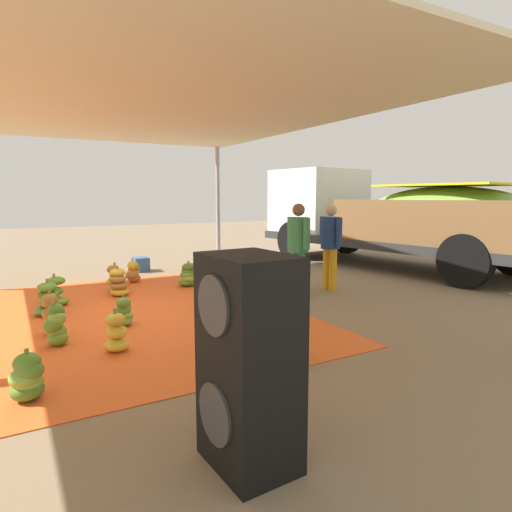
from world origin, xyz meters
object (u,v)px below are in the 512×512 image
Objects in this scene: worker_1 at (298,243)px; banana_bunch_5 at (116,334)px; banana_bunch_1 at (188,275)px; banana_bunch_3 at (56,326)px; banana_bunch_10 at (119,283)px; worker_0 at (330,240)px; banana_bunch_8 at (48,300)px; crate_0 at (141,264)px; banana_bunch_2 at (247,309)px; banana_bunch_13 at (124,312)px; banana_bunch_14 at (243,329)px; banana_bunch_0 at (282,337)px; cargo_truck_main at (386,215)px; banana_bunch_11 at (56,292)px; banana_bunch_12 at (52,315)px; speaker_stack at (249,362)px; banana_bunch_9 at (133,272)px; banana_bunch_4 at (27,378)px; banana_bunch_6 at (115,279)px.

banana_bunch_5 is at bearing -69.64° from worker_1.
banana_bunch_3 reaches higher than banana_bunch_1.
banana_bunch_10 reaches higher than banana_bunch_3.
banana_bunch_1 is 2.68m from worker_0.
banana_bunch_8 is 3.71m from crate_0.
banana_bunch_13 is at bearing -115.22° from banana_bunch_2.
worker_0 is 4.43m from crate_0.
banana_bunch_3 is 1.07× the size of banana_bunch_5.
worker_0 reaches higher than banana_bunch_13.
banana_bunch_14 is 0.31× the size of worker_1.
banana_bunch_10 reaches higher than banana_bunch_0.
banana_bunch_2 is 0.29× the size of worker_1.
cargo_truck_main is at bearing 92.41° from banana_bunch_10.
banana_bunch_3 reaches higher than banana_bunch_14.
banana_bunch_12 is (1.53, -0.17, 0.03)m from banana_bunch_11.
cargo_truck_main is at bearing 107.87° from banana_bunch_3.
crate_0 is (-6.01, 0.13, -0.05)m from banana_bunch_0.
banana_bunch_13 is (1.77, -0.32, -0.04)m from banana_bunch_10.
banana_bunch_2 is 0.92m from banana_bunch_14.
banana_bunch_11 is 1.19× the size of banana_bunch_13.
banana_bunch_2 is at bearing 148.62° from banana_bunch_14.
speaker_stack is (3.63, -2.91, -0.24)m from worker_1.
banana_bunch_8 is 1.25× the size of banana_bunch_13.
banana_bunch_0 is 4.74m from banana_bunch_9.
banana_bunch_0 is at bearing 33.83° from banana_bunch_8.
banana_bunch_11 is at bearing -38.38° from crate_0.
worker_0 is 3.98× the size of crate_0.
worker_0 is 0.86m from worker_1.
banana_bunch_13 is at bearing 115.38° from banana_bunch_3.
banana_bunch_14 is (1.54, 1.79, -0.03)m from banana_bunch_12.
banana_bunch_2 reaches higher than banana_bunch_13.
banana_bunch_3 is 1.05× the size of banana_bunch_14.
banana_bunch_0 is 0.91× the size of banana_bunch_8.
banana_bunch_0 is at bearing -12.06° from banana_bunch_2.
banana_bunch_4 is 1.12× the size of crate_0.
crate_0 is (-1.96, 0.97, -0.07)m from banana_bunch_6.
worker_1 is at bearing 93.03° from banana_bunch_12.
worker_1 is 4.66m from speaker_stack.
banana_bunch_2 is 0.88× the size of banana_bunch_6.
cargo_truck_main is (-3.96, 5.55, 1.02)m from banana_bunch_0.
banana_bunch_0 is 1.03× the size of banana_bunch_9.
banana_bunch_4 reaches higher than crate_0.
banana_bunch_1 is at bearing 133.74° from banana_bunch_3.
banana_bunch_3 is 2.78m from banana_bunch_6.
banana_bunch_0 is 4.13m from banana_bunch_6.
worker_1 is (-1.73, 1.95, 0.70)m from banana_bunch_14.
banana_bunch_4 is 3.81m from banana_bunch_10.
banana_bunch_8 is 7.66m from cargo_truck_main.
banana_bunch_8 is at bearing -165.14° from banana_bunch_5.
worker_0 is at bearing 51.26° from banana_bunch_9.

